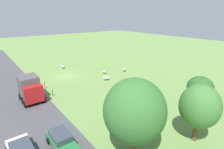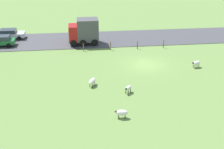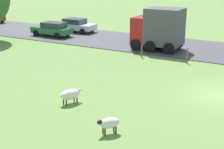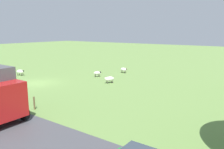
{
  "view_description": "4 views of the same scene",
  "coord_description": "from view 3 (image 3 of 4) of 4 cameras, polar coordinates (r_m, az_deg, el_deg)",
  "views": [
    {
      "loc": [
        13.69,
        33.07,
        12.05
      ],
      "look_at": [
        -5.28,
        8.28,
        1.51
      ],
      "focal_mm": 28.57,
      "sensor_mm": 36.0,
      "label": 1
    },
    {
      "loc": [
        -33.25,
        8.11,
        14.26
      ],
      "look_at": [
        -4.23,
        4.7,
        0.83
      ],
      "focal_mm": 48.13,
      "sensor_mm": 36.0,
      "label": 2
    },
    {
      "loc": [
        -18.32,
        -2.93,
        6.87
      ],
      "look_at": [
        -1.61,
        6.2,
        0.77
      ],
      "focal_mm": 53.07,
      "sensor_mm": 36.0,
      "label": 3
    },
    {
      "loc": [
        15.91,
        22.26,
        6.08
      ],
      "look_at": [
        -4.58,
        7.55,
        1.18
      ],
      "focal_mm": 36.4,
      "sensor_mm": 36.0,
      "label": 4
    }
  ],
  "objects": [
    {
      "name": "truck_0",
      "position": [
        29.29,
        8.11,
        7.9
      ],
      "size": [
        2.79,
        4.22,
        3.63
      ],
      "color": "#B21919",
      "rests_on": "road_strip"
    },
    {
      "name": "fence_post_3",
      "position": [
        26.94,
        5.12,
        4.06
      ],
      "size": [
        0.12,
        0.12,
        1.04
      ],
      "primitive_type": "cylinder",
      "color": "brown",
      "rests_on": "ground_plane"
    },
    {
      "name": "sheep_3",
      "position": [
        14.44,
        -0.52,
        -8.36
      ],
      "size": [
        1.0,
        0.95,
        0.75
      ],
      "color": "silver",
      "rests_on": "ground_plane"
    },
    {
      "name": "ground_plane",
      "position": [
        19.78,
        18.34,
        -3.5
      ],
      "size": [
        160.0,
        160.0,
        0.0
      ],
      "primitive_type": "plane",
      "color": "#6B8E47"
    },
    {
      "name": "car_0",
      "position": [
        37.84,
        -6.16,
        8.49
      ],
      "size": [
        2.13,
        4.17,
        1.48
      ],
      "color": "silver",
      "rests_on": "road_strip"
    },
    {
      "name": "sheep_2",
      "position": [
        17.72,
        -7.2,
        -3.42
      ],
      "size": [
        1.32,
        0.99,
        0.79
      ],
      "color": "silver",
      "rests_on": "ground_plane"
    },
    {
      "name": "car_2",
      "position": [
        35.7,
        -10.26,
        7.75
      ],
      "size": [
        1.97,
        4.34,
        1.49
      ],
      "color": "#237238",
      "rests_on": "road_strip"
    },
    {
      "name": "fence_post_2",
      "position": [
        25.71,
        12.8,
        3.19
      ],
      "size": [
        0.12,
        0.12,
        1.19
      ],
      "primitive_type": "cylinder",
      "color": "brown",
      "rests_on": "ground_plane"
    }
  ]
}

